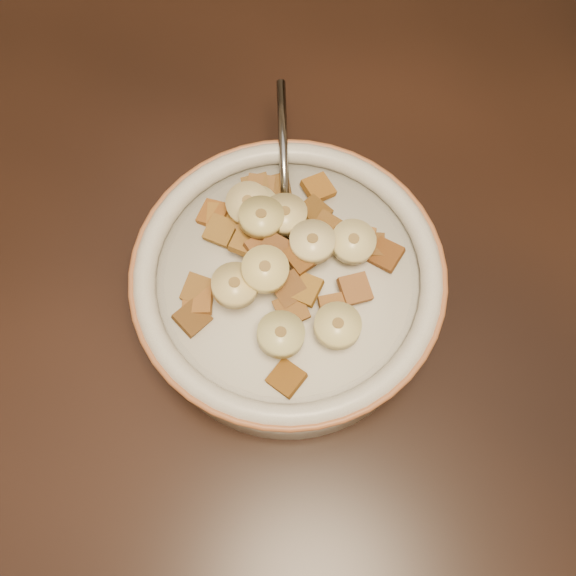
% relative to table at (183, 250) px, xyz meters
% --- Properties ---
extents(floor, '(4.00, 4.50, 0.10)m').
position_rel_table_xyz_m(floor, '(0.00, 0.00, -0.78)').
color(floor, '#422816').
rests_on(floor, ground).
extents(table, '(1.41, 0.91, 0.04)m').
position_rel_table_xyz_m(table, '(0.00, 0.00, 0.00)').
color(table, black).
rests_on(table, floor).
extents(cereal_bowl, '(0.21, 0.21, 0.05)m').
position_rel_table_xyz_m(cereal_bowl, '(0.10, -0.01, 0.05)').
color(cereal_bowl, silver).
rests_on(cereal_bowl, table).
extents(milk, '(0.18, 0.18, 0.00)m').
position_rel_table_xyz_m(milk, '(0.10, -0.01, 0.07)').
color(milk, beige).
rests_on(milk, cereal_bowl).
extents(spoon, '(0.06, 0.06, 0.01)m').
position_rel_table_xyz_m(spoon, '(0.09, 0.02, 0.08)').
color(spoon, gray).
rests_on(spoon, cereal_bowl).
extents(cereal_square_0, '(0.03, 0.03, 0.01)m').
position_rel_table_xyz_m(cereal_square_0, '(0.11, -0.03, 0.09)').
color(cereal_square_0, brown).
rests_on(cereal_square_0, milk).
extents(cereal_square_1, '(0.02, 0.02, 0.01)m').
position_rel_table_xyz_m(cereal_square_1, '(0.04, 0.01, 0.08)').
color(cereal_square_1, '#9C571D').
rests_on(cereal_square_1, milk).
extents(cereal_square_2, '(0.02, 0.02, 0.01)m').
position_rel_table_xyz_m(cereal_square_2, '(0.16, 0.03, 0.08)').
color(cereal_square_2, brown).
rests_on(cereal_square_2, milk).
extents(cereal_square_3, '(0.03, 0.03, 0.01)m').
position_rel_table_xyz_m(cereal_square_3, '(0.11, -0.00, 0.10)').
color(cereal_square_3, brown).
rests_on(cereal_square_3, milk).
extents(cereal_square_4, '(0.03, 0.03, 0.01)m').
position_rel_table_xyz_m(cereal_square_4, '(0.07, 0.00, 0.08)').
color(cereal_square_4, brown).
rests_on(cereal_square_4, milk).
extents(cereal_square_5, '(0.03, 0.03, 0.01)m').
position_rel_table_xyz_m(cereal_square_5, '(0.15, -0.02, 0.08)').
color(cereal_square_5, brown).
rests_on(cereal_square_5, milk).
extents(cereal_square_6, '(0.03, 0.03, 0.01)m').
position_rel_table_xyz_m(cereal_square_6, '(0.05, 0.04, 0.08)').
color(cereal_square_6, brown).
rests_on(cereal_square_6, milk).
extents(cereal_square_7, '(0.03, 0.03, 0.01)m').
position_rel_table_xyz_m(cereal_square_7, '(0.04, 0.01, 0.08)').
color(cereal_square_7, brown).
rests_on(cereal_square_7, milk).
extents(cereal_square_8, '(0.02, 0.02, 0.01)m').
position_rel_table_xyz_m(cereal_square_8, '(0.09, 0.02, 0.09)').
color(cereal_square_8, olive).
rests_on(cereal_square_8, milk).
extents(cereal_square_9, '(0.02, 0.02, 0.01)m').
position_rel_table_xyz_m(cereal_square_9, '(0.09, -0.01, 0.10)').
color(cereal_square_9, brown).
rests_on(cereal_square_9, milk).
extents(cereal_square_10, '(0.02, 0.02, 0.01)m').
position_rel_table_xyz_m(cereal_square_10, '(0.12, -0.02, 0.09)').
color(cereal_square_10, olive).
rests_on(cereal_square_10, milk).
extents(cereal_square_11, '(0.02, 0.03, 0.01)m').
position_rel_table_xyz_m(cereal_square_11, '(0.10, 0.04, 0.08)').
color(cereal_square_11, brown).
rests_on(cereal_square_11, milk).
extents(cereal_square_12, '(0.02, 0.02, 0.01)m').
position_rel_table_xyz_m(cereal_square_12, '(0.12, 0.03, 0.09)').
color(cereal_square_12, brown).
rests_on(cereal_square_12, milk).
extents(cereal_square_13, '(0.03, 0.03, 0.01)m').
position_rel_table_xyz_m(cereal_square_13, '(0.12, -0.04, 0.09)').
color(cereal_square_13, brown).
rests_on(cereal_square_13, milk).
extents(cereal_square_14, '(0.03, 0.03, 0.01)m').
position_rel_table_xyz_m(cereal_square_14, '(0.15, -0.01, 0.08)').
color(cereal_square_14, brown).
rests_on(cereal_square_14, milk).
extents(cereal_square_15, '(0.02, 0.02, 0.01)m').
position_rel_table_xyz_m(cereal_square_15, '(0.07, -0.01, 0.09)').
color(cereal_square_15, brown).
rests_on(cereal_square_15, milk).
extents(cereal_square_16, '(0.02, 0.02, 0.01)m').
position_rel_table_xyz_m(cereal_square_16, '(0.14, 0.03, 0.08)').
color(cereal_square_16, olive).
rests_on(cereal_square_16, milk).
extents(cereal_square_17, '(0.03, 0.03, 0.01)m').
position_rel_table_xyz_m(cereal_square_17, '(0.06, -0.06, 0.08)').
color(cereal_square_17, brown).
rests_on(cereal_square_17, milk).
extents(cereal_square_18, '(0.03, 0.03, 0.01)m').
position_rel_table_xyz_m(cereal_square_18, '(0.07, 0.01, 0.08)').
color(cereal_square_18, olive).
rests_on(cereal_square_18, milk).
extents(cereal_square_19, '(0.02, 0.02, 0.01)m').
position_rel_table_xyz_m(cereal_square_19, '(0.14, -0.08, 0.08)').
color(cereal_square_19, '#643512').
rests_on(cereal_square_19, milk).
extents(cereal_square_20, '(0.03, 0.03, 0.01)m').
position_rel_table_xyz_m(cereal_square_20, '(0.07, 0.05, 0.08)').
color(cereal_square_20, brown).
rests_on(cereal_square_20, milk).
extents(cereal_square_21, '(0.02, 0.02, 0.01)m').
position_rel_table_xyz_m(cereal_square_21, '(0.06, -0.05, 0.08)').
color(cereal_square_21, brown).
rests_on(cereal_square_21, milk).
extents(cereal_square_22, '(0.03, 0.03, 0.01)m').
position_rel_table_xyz_m(cereal_square_22, '(0.15, 0.03, 0.08)').
color(cereal_square_22, brown).
rests_on(cereal_square_22, milk).
extents(cereal_square_23, '(0.03, 0.03, 0.01)m').
position_rel_table_xyz_m(cereal_square_23, '(0.09, 0.06, 0.08)').
color(cereal_square_23, brown).
rests_on(cereal_square_23, milk).
extents(cereal_square_24, '(0.03, 0.03, 0.01)m').
position_rel_table_xyz_m(cereal_square_24, '(0.06, 0.04, 0.08)').
color(cereal_square_24, brown).
rests_on(cereal_square_24, milk).
extents(cereal_square_25, '(0.03, 0.03, 0.01)m').
position_rel_table_xyz_m(cereal_square_25, '(0.06, -0.07, 0.08)').
color(cereal_square_25, brown).
rests_on(cereal_square_25, milk).
extents(cereal_square_26, '(0.02, 0.02, 0.01)m').
position_rel_table_xyz_m(cereal_square_26, '(0.05, -0.00, 0.08)').
color(cereal_square_26, olive).
rests_on(cereal_square_26, milk).
extents(cereal_square_27, '(0.03, 0.03, 0.01)m').
position_rel_table_xyz_m(cereal_square_27, '(0.08, -0.01, 0.09)').
color(cereal_square_27, brown).
rests_on(cereal_square_27, milk).
extents(banana_slice_0, '(0.03, 0.04, 0.01)m').
position_rel_table_xyz_m(banana_slice_0, '(0.11, 0.01, 0.10)').
color(banana_slice_0, beige).
rests_on(banana_slice_0, milk).
extents(banana_slice_1, '(0.04, 0.04, 0.01)m').
position_rel_table_xyz_m(banana_slice_1, '(0.15, -0.04, 0.09)').
color(banana_slice_1, '#ECE193').
rests_on(banana_slice_1, milk).
extents(banana_slice_2, '(0.04, 0.04, 0.02)m').
position_rel_table_xyz_m(banana_slice_2, '(0.08, 0.01, 0.10)').
color(banana_slice_2, '#CFC370').
rests_on(banana_slice_2, milk).
extents(banana_slice_3, '(0.04, 0.04, 0.01)m').
position_rel_table_xyz_m(banana_slice_3, '(0.14, 0.02, 0.09)').
color(banana_slice_3, '#E9D388').
rests_on(banana_slice_3, milk).
extents(banana_slice_4, '(0.04, 0.04, 0.02)m').
position_rel_table_xyz_m(banana_slice_4, '(0.06, 0.02, 0.09)').
color(banana_slice_4, '#CDBB7D').
rests_on(banana_slice_4, milk).
extents(banana_slice_5, '(0.04, 0.04, 0.01)m').
position_rel_table_xyz_m(banana_slice_5, '(0.10, -0.03, 0.11)').
color(banana_slice_5, '#F0E377').
rests_on(banana_slice_5, milk).
extents(banana_slice_6, '(0.04, 0.04, 0.01)m').
position_rel_table_xyz_m(banana_slice_6, '(0.07, 0.02, 0.09)').
color(banana_slice_6, '#DAC588').
rests_on(banana_slice_6, milk).
extents(banana_slice_7, '(0.04, 0.04, 0.02)m').
position_rel_table_xyz_m(banana_slice_7, '(0.12, -0.06, 0.09)').
color(banana_slice_7, beige).
rests_on(banana_slice_7, milk).
extents(banana_slice_8, '(0.04, 0.04, 0.01)m').
position_rel_table_xyz_m(banana_slice_8, '(0.08, -0.04, 0.10)').
color(banana_slice_8, '#EBC678').
rests_on(banana_slice_8, milk).
extents(banana_slice_9, '(0.04, 0.04, 0.01)m').
position_rel_table_xyz_m(banana_slice_9, '(0.09, 0.02, 0.10)').
color(banana_slice_9, beige).
rests_on(banana_slice_9, milk).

